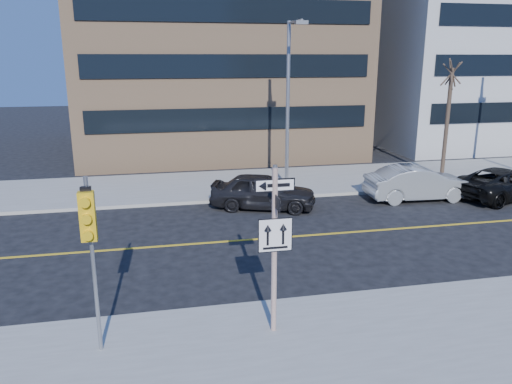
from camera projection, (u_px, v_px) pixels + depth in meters
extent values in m
plane|color=black|center=(253.00, 289.00, 14.43)|extent=(120.00, 120.00, 0.00)
cube|color=gray|center=(512.00, 170.00, 29.31)|extent=(66.00, 6.00, 0.15)
cylinder|color=silver|center=(274.00, 252.00, 11.50)|extent=(0.13, 0.13, 4.00)
cylinder|color=gray|center=(275.00, 166.00, 10.97)|extent=(0.10, 0.10, 0.06)
cube|color=black|center=(275.00, 185.00, 11.08)|extent=(0.92, 0.03, 0.30)
cube|color=black|center=(275.00, 200.00, 11.18)|extent=(0.03, 0.92, 0.30)
cube|color=white|center=(275.00, 235.00, 11.31)|extent=(0.80, 0.03, 0.80)
cylinder|color=gray|center=(94.00, 267.00, 10.71)|extent=(0.09, 0.09, 4.00)
cube|color=yellow|center=(88.00, 216.00, 10.21)|extent=(0.32, 0.22, 1.05)
sphere|color=#8C0705|center=(85.00, 202.00, 10.00)|extent=(0.17, 0.17, 0.17)
sphere|color=black|center=(87.00, 218.00, 10.09)|extent=(0.17, 0.17, 0.17)
sphere|color=black|center=(88.00, 235.00, 10.19)|extent=(0.17, 0.17, 0.17)
imported|color=black|center=(263.00, 191.00, 21.96)|extent=(3.32, 4.97, 1.57)
imported|color=gray|center=(418.00, 183.00, 23.27)|extent=(1.94, 4.96, 1.61)
imported|color=black|center=(505.00, 183.00, 23.59)|extent=(3.77, 5.67, 1.45)
cylinder|color=gray|center=(288.00, 106.00, 24.52)|extent=(0.18, 0.18, 8.00)
cylinder|color=gray|center=(295.00, 22.00, 22.56)|extent=(0.10, 2.20, 0.10)
cube|color=gray|center=(301.00, 22.00, 21.64)|extent=(0.55, 0.30, 0.16)
cylinder|color=#352A1F|center=(447.00, 123.00, 26.88)|extent=(0.22, 0.22, 5.80)
cube|color=tan|center=(211.00, 21.00, 36.08)|extent=(18.00, 18.00, 18.00)
cube|color=#ABADB0|center=(486.00, 44.00, 39.89)|extent=(20.00, 16.00, 15.00)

